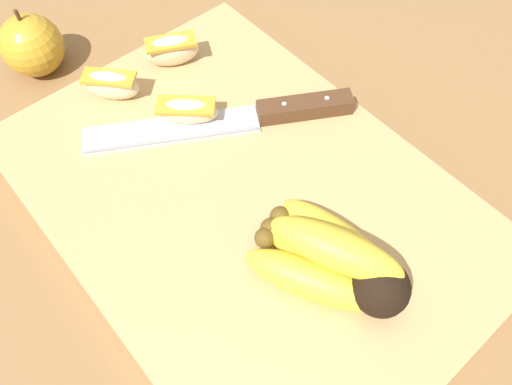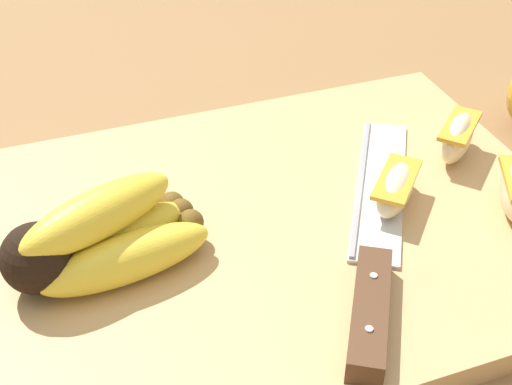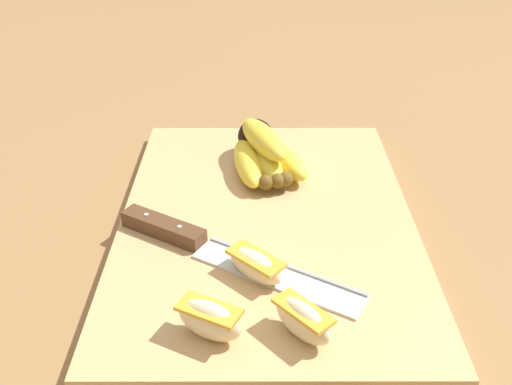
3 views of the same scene
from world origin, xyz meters
The scene contains 7 objects.
ground_plane centered at (0.00, 0.00, 0.00)m, with size 6.00×6.00×0.00m, color olive.
cutting_board centered at (0.02, -0.01, 0.01)m, with size 0.47×0.33×0.02m, color tan.
banana_bunch centered at (0.13, -0.01, 0.04)m, with size 0.14×0.11×0.06m.
chefs_knife centered at (-0.04, 0.06, 0.03)m, with size 0.17×0.26×0.02m.
apple_wedge_near centered at (-0.17, -0.04, 0.04)m, with size 0.06×0.06×0.04m.
apple_wedge_middle centered at (-0.09, 0.00, 0.04)m, with size 0.06×0.06×0.03m.
apple_wedge_far centered at (-0.17, 0.04, 0.04)m, with size 0.05×0.06×0.04m.
Camera 3 is at (-0.53, 0.00, 0.39)m, focal length 40.81 mm.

